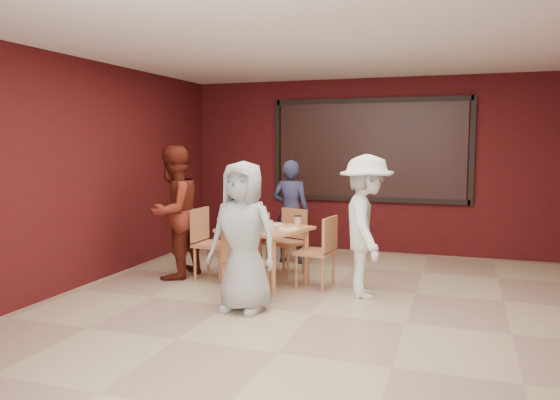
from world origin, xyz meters
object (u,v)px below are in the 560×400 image
(chair_left, at_px, (208,239))
(diner_back, at_px, (291,211))
(diner_right, at_px, (366,226))
(chair_right, at_px, (321,248))
(diner_left, at_px, (174,212))
(chair_front, at_px, (243,260))
(diner_front, at_px, (243,237))
(chair_back, at_px, (289,237))
(dining_table, at_px, (265,234))

(chair_left, bearing_deg, diner_back, 60.00)
(diner_right, bearing_deg, chair_left, 68.74)
(chair_right, xyz_separation_m, diner_left, (-1.96, -0.09, 0.37))
(chair_front, height_order, diner_front, diner_front)
(diner_back, relative_size, diner_right, 0.93)
(chair_back, distance_m, diner_back, 0.74)
(diner_front, relative_size, diner_right, 0.97)
(diner_front, height_order, diner_back, diner_front)
(chair_front, distance_m, chair_right, 1.10)
(chair_left, bearing_deg, chair_front, -45.63)
(dining_table, relative_size, diner_back, 0.74)
(chair_front, distance_m, diner_right, 1.46)
(chair_left, distance_m, diner_right, 2.11)
(chair_left, xyz_separation_m, chair_right, (1.51, 0.01, -0.02))
(diner_back, distance_m, diner_right, 1.97)
(chair_front, relative_size, chair_left, 0.93)
(chair_back, bearing_deg, diner_front, -88.39)
(chair_left, bearing_deg, diner_front, -49.72)
(chair_back, height_order, diner_back, diner_back)
(chair_right, relative_size, diner_right, 0.54)
(dining_table, distance_m, diner_back, 1.35)
(diner_back, relative_size, diner_left, 0.88)
(chair_left, relative_size, diner_right, 0.56)
(chair_right, distance_m, diner_front, 1.30)
(chair_back, height_order, diner_left, diner_left)
(dining_table, relative_size, diner_front, 0.71)
(chair_back, bearing_deg, chair_front, -92.63)
(diner_left, bearing_deg, diner_back, 145.37)
(diner_left, bearing_deg, diner_front, 60.06)
(chair_back, xyz_separation_m, diner_left, (-1.37, -0.69, 0.37))
(chair_right, height_order, diner_back, diner_back)
(diner_left, bearing_deg, dining_table, 97.03)
(chair_left, distance_m, diner_left, 0.58)
(diner_front, relative_size, diner_left, 0.91)
(chair_front, distance_m, chair_left, 1.21)
(chair_front, relative_size, diner_left, 0.50)
(diner_back, xyz_separation_m, diner_left, (-1.18, -1.35, 0.11))
(chair_left, distance_m, chair_right, 1.51)
(diner_right, bearing_deg, chair_back, 40.05)
(chair_back, relative_size, diner_back, 0.57)
(chair_left, distance_m, diner_front, 1.51)
(chair_back, relative_size, chair_right, 0.99)
(dining_table, relative_size, diner_right, 0.69)
(chair_front, xyz_separation_m, diner_back, (-0.12, 2.13, 0.28))
(diner_front, bearing_deg, chair_left, 136.29)
(chair_right, bearing_deg, chair_left, -179.69)
(diner_left, height_order, diner_right, diner_left)
(diner_front, distance_m, diner_right, 1.48)
(diner_front, bearing_deg, chair_right, 70.50)
(dining_table, height_order, chair_left, chair_left)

